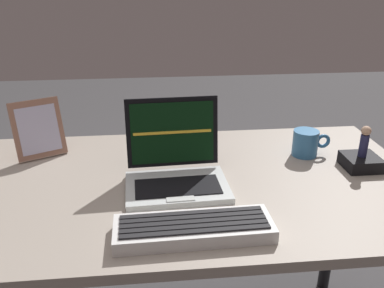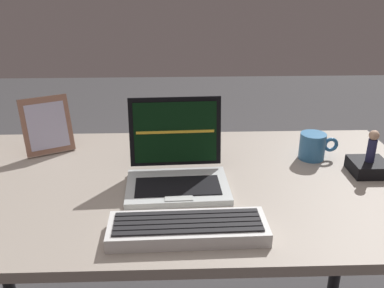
{
  "view_description": "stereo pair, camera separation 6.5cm",
  "coord_description": "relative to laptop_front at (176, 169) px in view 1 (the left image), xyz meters",
  "views": [
    {
      "loc": [
        -0.04,
        -1.02,
        1.25
      ],
      "look_at": [
        0.06,
        -0.06,
        0.84
      ],
      "focal_mm": 39.08,
      "sensor_mm": 36.0,
      "label": 1
    },
    {
      "loc": [
        0.03,
        -1.02,
        1.25
      ],
      "look_at": [
        0.06,
        -0.06,
        0.84
      ],
      "focal_mm": 39.08,
      "sensor_mm": 36.0,
      "label": 2
    }
  ],
  "objects": [
    {
      "name": "figurine",
      "position": [
        0.55,
        0.05,
        0.04
      ],
      "size": [
        0.03,
        0.03,
        0.09
      ],
      "color": "#26274F",
      "rests_on": "figurine_stand"
    },
    {
      "name": "coffee_mug",
      "position": [
        0.42,
        0.15,
        -0.0
      ],
      "size": [
        0.12,
        0.08,
        0.08
      ],
      "color": "teal",
      "rests_on": "desk"
    },
    {
      "name": "external_keyboard",
      "position": [
        0.02,
        -0.24,
        -0.03
      ],
      "size": [
        0.35,
        0.12,
        0.04
      ],
      "color": "silver",
      "rests_on": "desk"
    },
    {
      "name": "laptop_front",
      "position": [
        0.0,
        0.0,
        0.0
      ],
      "size": [
        0.28,
        0.23,
        0.22
      ],
      "color": "#B9C0C0",
      "rests_on": "desk"
    },
    {
      "name": "desk",
      "position": [
        -0.02,
        0.02,
        -0.12
      ],
      "size": [
        1.42,
        0.73,
        0.7
      ],
      "color": "gray",
      "rests_on": "ground"
    },
    {
      "name": "photo_frame",
      "position": [
        -0.4,
        0.23,
        0.04
      ],
      "size": [
        0.16,
        0.12,
        0.18
      ],
      "color": "#936551",
      "rests_on": "desk"
    },
    {
      "name": "figurine_stand",
      "position": [
        0.55,
        0.05,
        -0.03
      ],
      "size": [
        0.1,
        0.1,
        0.04
      ],
      "primitive_type": "cube",
      "color": "black",
      "rests_on": "desk"
    }
  ]
}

